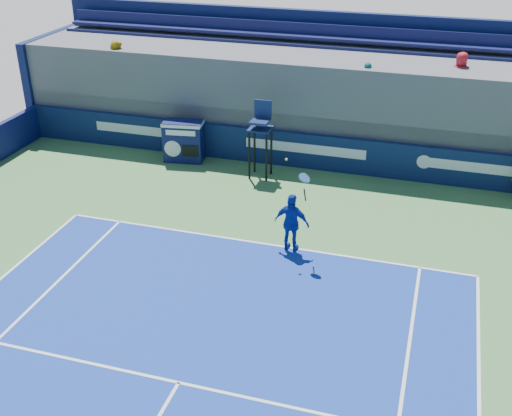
% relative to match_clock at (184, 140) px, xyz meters
% --- Properties ---
extents(back_hoarding, '(20.40, 0.21, 1.20)m').
position_rel_match_clock_xyz_m(back_hoarding, '(4.06, 0.58, -0.14)').
color(back_hoarding, '#0C1A43').
rests_on(back_hoarding, ground).
extents(match_clock, '(1.41, 0.91, 1.40)m').
position_rel_match_clock_xyz_m(match_clock, '(0.00, 0.00, 0.00)').
color(match_clock, '#0E1348').
rests_on(match_clock, ground).
extents(umpire_chair, '(0.71, 0.71, 2.48)m').
position_rel_match_clock_xyz_m(umpire_chair, '(2.85, -0.50, 0.79)').
color(umpire_chair, black).
rests_on(umpire_chair, ground).
extents(tennis_player, '(0.96, 0.52, 2.57)m').
position_rel_match_clock_xyz_m(tennis_player, '(4.92, -4.71, 0.06)').
color(tennis_player, '#132D9E').
rests_on(tennis_player, apron).
extents(stadium_seating, '(21.00, 4.05, 4.40)m').
position_rel_match_clock_xyz_m(stadium_seating, '(4.06, 2.63, 1.09)').
color(stadium_seating, '#56565B').
rests_on(stadium_seating, ground).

